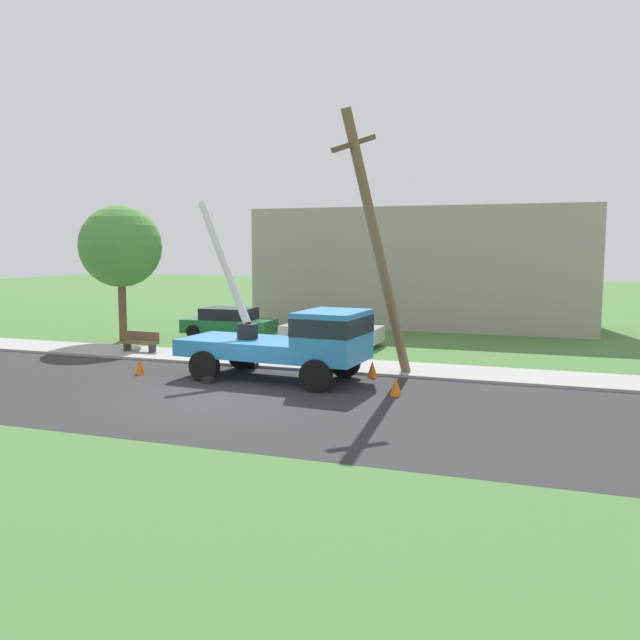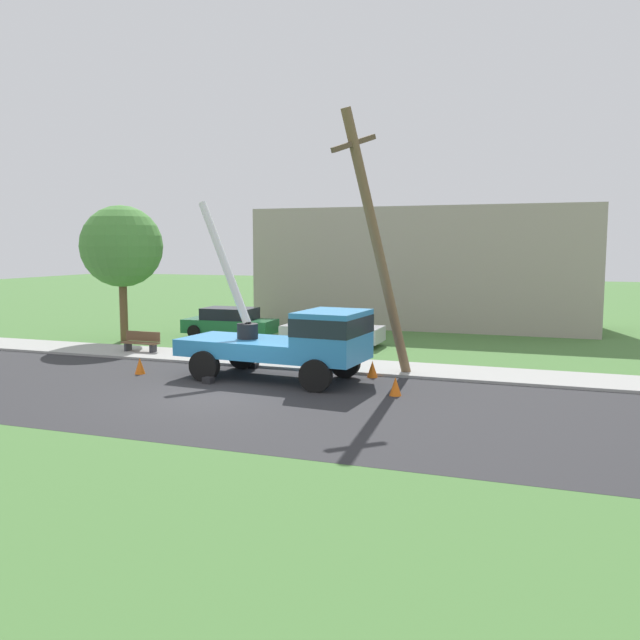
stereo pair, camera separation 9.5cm
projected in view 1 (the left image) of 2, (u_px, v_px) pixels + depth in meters
ground_plane at (340, 341)px, 30.50m from camera, size 120.00×120.00×0.00m
road_asphalt at (215, 396)px, 19.26m from camera, size 80.00×8.99×0.01m
sidewalk_strip at (289, 362)px, 24.66m from camera, size 80.00×2.57×0.10m
utility_truck at (296, 338)px, 21.30m from camera, size 6.74×3.24×5.98m
leaning_utility_pole at (377, 245)px, 21.19m from camera, size 2.03×3.17×8.63m
traffic_cone_ahead at (396, 386)px, 19.34m from camera, size 0.36×0.36×0.56m
traffic_cone_behind at (140, 366)px, 22.60m from camera, size 0.36×0.36×0.56m
traffic_cone_curbside at (372, 369)px, 22.04m from camera, size 0.36×0.36×0.56m
parked_sedan_green at (229, 322)px, 31.72m from camera, size 4.47×2.13×1.42m
parked_sedan_silver at (332, 329)px, 29.08m from camera, size 4.40×2.03×1.42m
park_bench at (141, 342)px, 26.85m from camera, size 1.60×0.45×0.90m
roadside_tree_near at (120, 247)px, 30.08m from camera, size 3.72×3.72×6.23m
lowrise_building_backdrop at (423, 267)px, 36.38m from camera, size 18.00×6.00×6.40m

